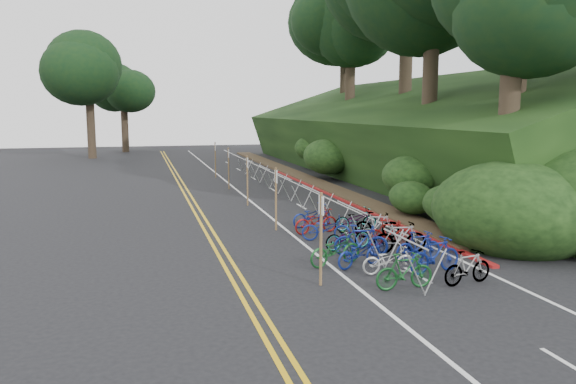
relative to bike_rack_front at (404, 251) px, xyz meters
name	(u,v)px	position (x,y,z in m)	size (l,w,h in m)	color
ground	(295,264)	(-2.41, 2.49, -0.88)	(120.00, 120.00, 0.00)	black
road_markings	(252,208)	(-1.78, 12.58, -0.88)	(7.47, 80.00, 0.01)	gold
red_curb	(337,197)	(3.29, 14.49, -0.83)	(0.25, 28.00, 0.10)	maroon
embankment	(403,142)	(10.55, 21.52, 1.68)	(14.30, 48.14, 9.11)	black
tree_cluster	(345,11)	(7.35, 24.52, 10.70)	(32.55, 54.13, 18.57)	#2D2319
bike_rack_front	(404,251)	(0.00, 0.00, 0.00)	(1.18, 2.64, 1.24)	#A5A6A6
bike_racks_rest	(284,182)	(0.59, 15.49, -0.03)	(1.14, 23.00, 1.17)	#A5A6A6
signpost_near	(321,233)	(-2.30, 0.32, 0.58)	(0.08, 0.40, 2.55)	brown
signposts_rest	(237,171)	(-1.81, 16.49, 0.55)	(0.08, 18.40, 2.50)	brown
bike_front	(335,250)	(-1.26, 2.09, -0.39)	(1.86, 0.65, 0.98)	#144C1E
bike_valet	(368,237)	(0.42, 3.47, -0.40)	(3.18, 10.17, 1.09)	#144C1E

